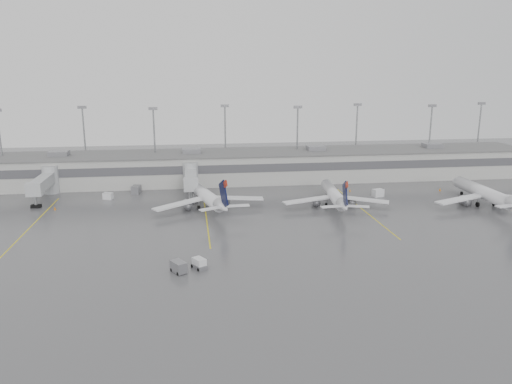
{
  "coord_description": "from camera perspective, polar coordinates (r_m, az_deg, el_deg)",
  "views": [
    {
      "loc": [
        -20.6,
        -78.67,
        30.64
      ],
      "look_at": [
        -6.73,
        24.0,
        5.0
      ],
      "focal_mm": 35.0,
      "sensor_mm": 36.0,
      "label": 1
    }
  ],
  "objects": [
    {
      "name": "gse_loader",
      "position": [
        129.74,
        -13.53,
        0.28
      ],
      "size": [
        2.41,
        3.33,
        1.9
      ],
      "primitive_type": "cube",
      "rotation": [
        0.0,
        0.0,
        -0.18
      ],
      "color": "slate",
      "rests_on": "ground"
    },
    {
      "name": "cone_c",
      "position": [
        130.35,
        10.69,
        0.2
      ],
      "size": [
        0.39,
        0.39,
        0.62
      ],
      "primitive_type": "cone",
      "color": "orange",
      "rests_on": "ground"
    },
    {
      "name": "cone_b",
      "position": [
        121.16,
        -7.6,
        -0.69
      ],
      "size": [
        0.48,
        0.48,
        0.76
      ],
      "primitive_type": "cone",
      "color": "orange",
      "rests_on": "ground"
    },
    {
      "name": "jet_mid_left",
      "position": [
        112.43,
        -5.67,
        -0.46
      ],
      "size": [
        24.79,
        28.16,
        9.31
      ],
      "rotation": [
        0.0,
        0.0,
        0.27
      ],
      "color": "white",
      "rests_on": "ground"
    },
    {
      "name": "jet_bridge_left",
      "position": [
        131.94,
        -22.86,
        1.09
      ],
      "size": [
        4.0,
        17.2,
        7.0
      ],
      "color": "#A0A3A5",
      "rests_on": "ground"
    },
    {
      "name": "gse_uld_c",
      "position": [
        126.55,
        13.76,
        -0.09
      ],
      "size": [
        2.93,
        2.33,
        1.82
      ],
      "primitive_type": "cube",
      "rotation": [
        0.0,
        0.0,
        0.27
      ],
      "color": "silver",
      "rests_on": "ground"
    },
    {
      "name": "cone_d",
      "position": [
        137.18,
        20.29,
        0.28
      ],
      "size": [
        0.49,
        0.49,
        0.78
      ],
      "primitive_type": "cone",
      "color": "orange",
      "rests_on": "ground"
    },
    {
      "name": "baggage_tug",
      "position": [
        79.94,
        -6.5,
        -8.22
      ],
      "size": [
        2.71,
        3.06,
        1.68
      ],
      "rotation": [
        0.0,
        0.0,
        0.54
      ],
      "color": "silver",
      "rests_on": "ground"
    },
    {
      "name": "light_masts",
      "position": [
        145.1,
        0.54,
        6.53
      ],
      "size": [
        142.4,
        8.0,
        20.6
      ],
      "color": "gray",
      "rests_on": "ground"
    },
    {
      "name": "ground",
      "position": [
        86.9,
        6.58,
        -6.84
      ],
      "size": [
        260.0,
        260.0,
        0.0
      ],
      "primitive_type": "plane",
      "color": "#515154",
      "rests_on": "ground"
    },
    {
      "name": "stand_markings",
      "position": [
        109.1,
        3.51,
        -2.43
      ],
      "size": [
        105.25,
        40.0,
        0.01
      ],
      "color": "yellow",
      "rests_on": "ground"
    },
    {
      "name": "cone_a",
      "position": [
        120.04,
        -22.01,
        -1.74
      ],
      "size": [
        0.48,
        0.48,
        0.76
      ],
      "primitive_type": "cone",
      "color": "orange",
      "rests_on": "ground"
    },
    {
      "name": "terminal",
      "position": [
        140.7,
        0.86,
        3.06
      ],
      "size": [
        152.0,
        17.0,
        9.45
      ],
      "color": "#AAAAA5",
      "rests_on": "ground"
    },
    {
      "name": "jet_bridge_right",
      "position": [
        127.24,
        -7.48,
        1.64
      ],
      "size": [
        4.0,
        17.2,
        7.0
      ],
      "color": "#A0A3A5",
      "rests_on": "ground"
    },
    {
      "name": "gse_uld_b",
      "position": [
        120.14,
        -6.94,
        -0.51
      ],
      "size": [
        3.2,
        2.73,
        1.92
      ],
      "primitive_type": "cube",
      "rotation": [
        0.0,
        0.0,
        -0.4
      ],
      "color": "silver",
      "rests_on": "ground"
    },
    {
      "name": "baggage_cart",
      "position": [
        78.75,
        -8.84,
        -8.44
      ],
      "size": [
        2.8,
        3.21,
        1.79
      ],
      "rotation": [
        0.0,
        0.0,
        0.54
      ],
      "color": "slate",
      "rests_on": "ground"
    },
    {
      "name": "gse_uld_a",
      "position": [
        125.61,
        -16.55,
        -0.44
      ],
      "size": [
        2.55,
        2.08,
        1.57
      ],
      "primitive_type": "cube",
      "rotation": [
        0.0,
        0.0,
        -0.31
      ],
      "color": "silver",
      "rests_on": "ground"
    },
    {
      "name": "jet_far_right",
      "position": [
        125.53,
        24.79,
        -0.13
      ],
      "size": [
        26.6,
        29.8,
        9.64
      ],
      "rotation": [
        0.0,
        0.0,
        -0.01
      ],
      "color": "white",
      "rests_on": "ground"
    },
    {
      "name": "jet_mid_right",
      "position": [
        114.77,
        8.95,
        -0.35
      ],
      "size": [
        24.07,
        27.09,
        8.77
      ],
      "rotation": [
        0.0,
        0.0,
        -0.1
      ],
      "color": "white",
      "rests_on": "ground"
    }
  ]
}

